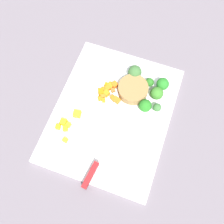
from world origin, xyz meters
TOP-DOWN VIEW (x-y plane):
  - ground_plane at (0.00, 0.00)m, footprint 4.00×4.00m
  - cutting_board at (0.00, 0.00)m, footprint 0.42×0.33m
  - prep_bowl at (-0.09, 0.04)m, footprint 0.09×0.09m
  - chef_knife at (0.14, 0.01)m, footprint 0.29×0.05m
  - carrot_dice_0 at (-0.07, -0.04)m, footprint 0.02×0.02m
  - carrot_dice_1 at (-0.03, -0.04)m, footprint 0.01×0.01m
  - carrot_dice_2 at (-0.08, -0.04)m, footprint 0.01×0.01m
  - carrot_dice_3 at (-0.04, -0.04)m, footprint 0.02×0.02m
  - carrot_dice_4 at (-0.09, -0.02)m, footprint 0.02×0.02m
  - carrot_dice_5 at (-0.05, -0.04)m, footprint 0.02×0.02m
  - carrot_dice_6 at (-0.04, 0.00)m, footprint 0.02×0.02m
  - carrot_dice_7 at (-0.04, -0.01)m, footprint 0.02×0.02m
  - carrot_dice_8 at (-0.07, -0.02)m, footprint 0.02×0.02m
  - carrot_dice_9 at (-0.05, -0.05)m, footprint 0.02×0.02m
  - carrot_dice_10 at (-0.06, -0.05)m, footprint 0.02×0.02m
  - carrot_dice_11 at (-0.08, -0.03)m, footprint 0.02×0.02m
  - carrot_dice_12 at (-0.03, -0.05)m, footprint 0.02×0.02m
  - pepper_dice_0 at (0.07, -0.12)m, footprint 0.02×0.02m
  - pepper_dice_1 at (0.09, -0.13)m, footprint 0.01×0.01m
  - pepper_dice_2 at (0.04, -0.09)m, footprint 0.02×0.02m
  - pepper_dice_3 at (0.09, -0.11)m, footprint 0.02×0.02m
  - pepper_dice_4 at (0.08, -0.10)m, footprint 0.01×0.02m
  - pepper_dice_5 at (0.12, -0.09)m, footprint 0.02×0.02m
  - broccoli_floret_0 at (-0.05, 0.08)m, footprint 0.04×0.04m
  - broccoli_floret_1 at (-0.10, 0.10)m, footprint 0.04×0.04m
  - broccoli_floret_2 at (-0.05, 0.12)m, footprint 0.02×0.02m
  - broccoli_floret_3 at (-0.12, 0.07)m, footprint 0.03×0.03m
  - broccoli_floret_4 at (-0.14, 0.02)m, footprint 0.04×0.04m
  - broccoli_floret_5 at (-0.13, 0.11)m, footprint 0.04×0.04m

SIDE VIEW (x-z plane):
  - ground_plane at x=0.00m, z-range 0.00..0.00m
  - cutting_board at x=0.00m, z-range 0.00..0.01m
  - carrot_dice_12 at x=-0.03m, z-range 0.01..0.02m
  - carrot_dice_1 at x=-0.03m, z-range 0.01..0.02m
  - carrot_dice_2 at x=-0.08m, z-range 0.01..0.02m
  - carrot_dice_10 at x=-0.06m, z-range 0.01..0.02m
  - carrot_dice_8 at x=-0.07m, z-range 0.01..0.02m
  - pepper_dice_5 at x=0.12m, z-range 0.01..0.02m
  - pepper_dice_4 at x=0.08m, z-range 0.01..0.02m
  - carrot_dice_11 at x=-0.08m, z-range 0.01..0.02m
  - carrot_dice_0 at x=-0.07m, z-range 0.01..0.02m
  - pepper_dice_0 at x=0.07m, z-range 0.01..0.02m
  - carrot_dice_3 at x=-0.04m, z-range 0.01..0.02m
  - carrot_dice_7 at x=-0.04m, z-range 0.01..0.03m
  - carrot_dice_6 at x=-0.04m, z-range 0.01..0.03m
  - pepper_dice_1 at x=0.09m, z-range 0.01..0.03m
  - pepper_dice_3 at x=0.09m, z-range 0.01..0.03m
  - pepper_dice_2 at x=0.04m, z-range 0.01..0.03m
  - carrot_dice_5 at x=-0.05m, z-range 0.01..0.03m
  - chef_knife at x=0.14m, z-range 0.01..0.03m
  - carrot_dice_4 at x=-0.09m, z-range 0.01..0.03m
  - carrot_dice_9 at x=-0.05m, z-range 0.01..0.03m
  - prep_bowl at x=-0.09m, z-range 0.01..0.04m
  - broccoli_floret_3 at x=-0.12m, z-range 0.01..0.04m
  - broccoli_floret_2 at x=-0.05m, z-range 0.02..0.05m
  - broccoli_floret_0 at x=-0.05m, z-range 0.01..0.05m
  - broccoli_floret_1 at x=-0.10m, z-range 0.01..0.05m
  - broccoli_floret_4 at x=-0.14m, z-range 0.01..0.06m
  - broccoli_floret_5 at x=-0.13m, z-range 0.01..0.06m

